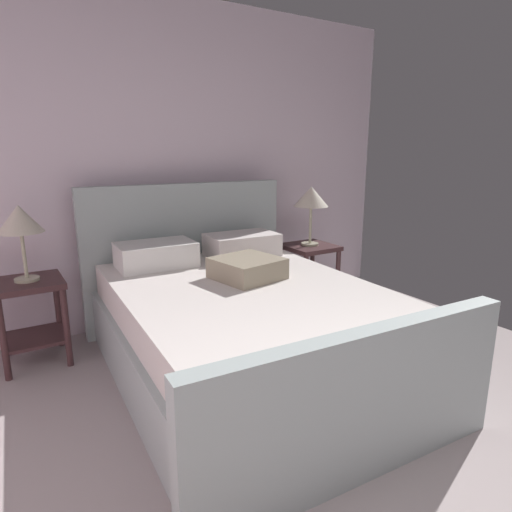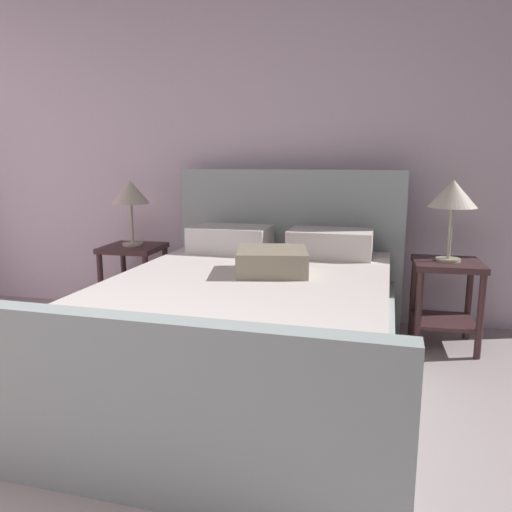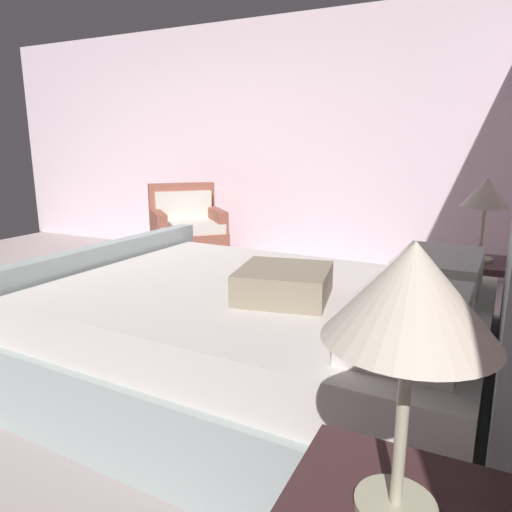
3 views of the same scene
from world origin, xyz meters
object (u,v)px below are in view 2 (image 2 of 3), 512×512
bed (253,321)px  nightstand_right (446,289)px  table_lamp_left (130,194)px  nightstand_left (134,270)px  table_lamp_right (453,196)px

bed → nightstand_right: bearing=33.4°
nightstand_right → table_lamp_left: 2.43m
nightstand_left → table_lamp_left: (-0.00, 0.00, 0.61)m
table_lamp_right → table_lamp_left: 2.35m
bed → table_lamp_right: bed is taller
table_lamp_right → nightstand_left: (-2.35, 0.11, -0.63)m
table_lamp_left → nightstand_right: bearing=-2.8°
bed → table_lamp_left: 1.62m
nightstand_left → table_lamp_right: bearing=-2.8°
table_lamp_right → table_lamp_left: (-2.35, 0.11, -0.03)m
bed → nightstand_right: size_ratio=3.93×
nightstand_right → table_lamp_left: bearing=177.2°
table_lamp_right → nightstand_right: bearing=-135.0°
table_lamp_left → bed: bearing=-36.9°
bed → table_lamp_right: 1.56m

